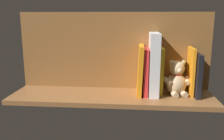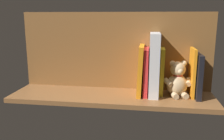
{
  "view_description": "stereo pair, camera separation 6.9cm",
  "coord_description": "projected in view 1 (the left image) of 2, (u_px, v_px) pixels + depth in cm",
  "views": [
    {
      "loc": [
        -10.31,
        114.02,
        37.34
      ],
      "look_at": [
        0.0,
        0.0,
        12.13
      ],
      "focal_mm": 39.12,
      "sensor_mm": 36.0,
      "label": 1
    },
    {
      "loc": [
        -17.15,
        113.19,
        37.34
      ],
      "look_at": [
        0.0,
        0.0,
        12.13
      ],
      "focal_mm": 39.12,
      "sensor_mm": 36.0,
      "label": 2
    }
  ],
  "objects": [
    {
      "name": "ground_plane",
      "position": [
        112.0,
        96.0,
        1.2
      ],
      "size": [
        98.08,
        28.02,
        2.2
      ],
      "primitive_type": "cube",
      "color": "brown"
    },
    {
      "name": "shelf_back_panel",
      "position": [
        114.0,
        51.0,
        1.27
      ],
      "size": [
        98.08,
        1.5,
        39.57
      ],
      "primitive_type": "cube",
      "color": "brown",
      "rests_on": "ground_plane"
    },
    {
      "name": "book_1",
      "position": [
        191.0,
        71.0,
        1.18
      ],
      "size": [
        1.32,
        13.24,
        22.88
      ],
      "primitive_type": "cube",
      "rotation": [
        0.0,
        0.0,
        0.0
      ],
      "color": "orange",
      "rests_on": "ground_plane"
    },
    {
      "name": "dictionary_thick_white",
      "position": [
        154.0,
        64.0,
        1.17
      ],
      "size": [
        4.59,
        16.42,
        29.86
      ],
      "primitive_type": "cube",
      "color": "silver",
      "rests_on": "ground_plane"
    },
    {
      "name": "book_3",
      "position": [
        145.0,
        71.0,
        1.19
      ],
      "size": [
        2.16,
        15.27,
        22.5
      ],
      "primitive_type": "cube",
      "color": "red",
      "rests_on": "ground_plane"
    },
    {
      "name": "book_0",
      "position": [
        196.0,
        74.0,
        1.17
      ],
      "size": [
        2.23,
        15.79,
        20.53
      ],
      "primitive_type": "cube",
      "color": "black",
      "rests_on": "ground_plane"
    },
    {
      "name": "teddy_bear",
      "position": [
        177.0,
        79.0,
        1.18
      ],
      "size": [
        13.52,
        12.48,
        17.12
      ],
      "rotation": [
        0.0,
        0.0,
        0.23
      ],
      "color": "#D1B284",
      "rests_on": "ground_plane"
    },
    {
      "name": "book_2",
      "position": [
        161.0,
        71.0,
        1.2
      ],
      "size": [
        2.18,
        11.3,
        22.49
      ],
      "primitive_type": "cube",
      "rotation": [
        0.0,
        -0.01,
        0.0
      ],
      "color": "yellow",
      "rests_on": "ground_plane"
    },
    {
      "name": "book_4",
      "position": [
        140.0,
        70.0,
        1.18
      ],
      "size": [
        2.94,
        16.25,
        23.96
      ],
      "primitive_type": "cube",
      "rotation": [
        0.0,
        -0.03,
        0.0
      ],
      "color": "orange",
      "rests_on": "ground_plane"
    }
  ]
}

